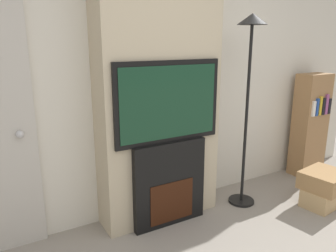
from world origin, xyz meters
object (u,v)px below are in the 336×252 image
(fireplace, at_px, (168,183))
(bookshelf, at_px, (310,125))
(box_stack, at_px, (323,187))
(television, at_px, (168,102))
(floor_lamp, at_px, (250,66))

(fireplace, xyz_separation_m, bookshelf, (2.11, 0.13, 0.24))
(fireplace, bearing_deg, box_stack, -18.82)
(television, bearing_deg, fireplace, 90.00)
(fireplace, distance_m, television, 0.75)
(television, bearing_deg, box_stack, -18.75)
(floor_lamp, bearing_deg, fireplace, 176.57)
(box_stack, bearing_deg, television, 161.25)
(television, height_order, box_stack, television)
(floor_lamp, distance_m, bookshelf, 1.48)
(floor_lamp, xyz_separation_m, bookshelf, (1.24, 0.18, -0.78))
(fireplace, height_order, floor_lamp, floor_lamp)
(fireplace, xyz_separation_m, television, (0.00, -0.00, 0.75))
(box_stack, height_order, bookshelf, bookshelf)
(fireplace, xyz_separation_m, box_stack, (1.52, -0.52, -0.19))
(bookshelf, bearing_deg, floor_lamp, -171.65)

